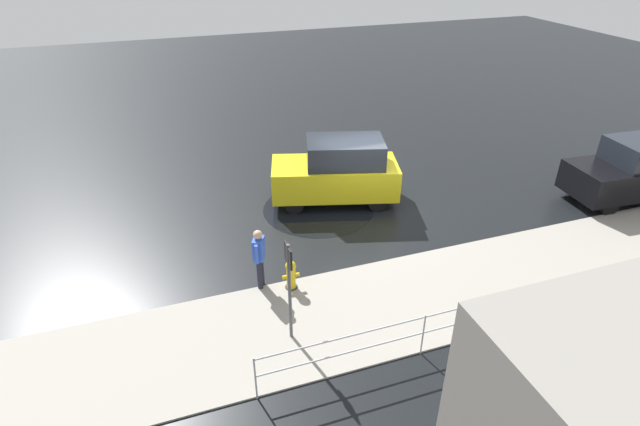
{
  "coord_description": "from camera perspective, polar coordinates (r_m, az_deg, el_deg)",
  "views": [
    {
      "loc": [
        5.72,
        12.2,
        7.72
      ],
      "look_at": [
        1.89,
        1.1,
        0.9
      ],
      "focal_mm": 28.0,
      "sensor_mm": 36.0,
      "label": 1
    }
  ],
  "objects": [
    {
      "name": "ground_plane",
      "position": [
        15.52,
        5.26,
        0.19
      ],
      "size": [
        60.0,
        60.0,
        0.0
      ],
      "primitive_type": "plane",
      "color": "black"
    },
    {
      "name": "puddle_patch",
      "position": [
        15.61,
        -0.18,
        0.53
      ],
      "size": [
        3.46,
        3.46,
        0.01
      ],
      "primitive_type": "cylinder",
      "color": "black",
      "rests_on": "ground"
    },
    {
      "name": "fire_hydrant",
      "position": [
        12.1,
        -3.34,
        -7.13
      ],
      "size": [
        0.42,
        0.31,
        0.8
      ],
      "color": "gold",
      "rests_on": "ground"
    },
    {
      "name": "parked_sedan",
      "position": [
        18.77,
        32.6,
        4.23
      ],
      "size": [
        4.41,
        2.04,
        1.98
      ],
      "color": "black",
      "rests_on": "ground"
    },
    {
      "name": "sign_post",
      "position": [
        10.06,
        -3.55,
        -7.53
      ],
      "size": [
        0.07,
        0.44,
        2.4
      ],
      "color": "#4C4C51",
      "rests_on": "ground"
    },
    {
      "name": "pedestrian",
      "position": [
        11.9,
        -6.97,
        -4.74
      ],
      "size": [
        0.37,
        0.53,
        1.62
      ],
      "color": "blue",
      "rests_on": "ground"
    },
    {
      "name": "moving_hatchback",
      "position": [
        15.63,
        2.0,
        4.78
      ],
      "size": [
        4.22,
        2.71,
        2.06
      ],
      "color": "yellow",
      "rests_on": "ground"
    },
    {
      "name": "metal_railing",
      "position": [
        11.28,
        19.57,
        -10.17
      ],
      "size": [
        10.4,
        0.04,
        1.05
      ],
      "color": "#B7BABF",
      "rests_on": "ground"
    },
    {
      "name": "kerb_strip",
      "position": [
        12.48,
        13.09,
        -8.87
      ],
      "size": [
        24.0,
        3.2,
        0.04
      ],
      "primitive_type": "cube",
      "color": "gray",
      "rests_on": "ground"
    }
  ]
}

